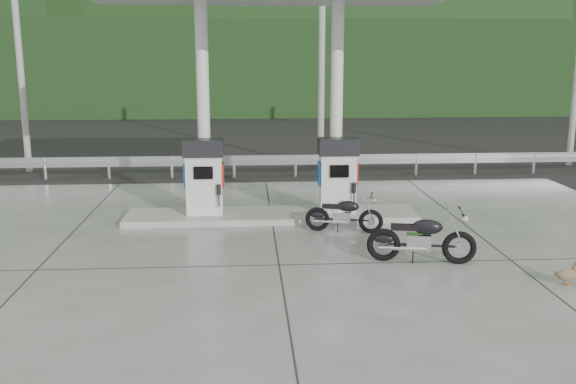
{
  "coord_description": "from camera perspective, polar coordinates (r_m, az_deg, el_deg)",
  "views": [
    {
      "loc": [
        -0.59,
        -12.55,
        3.95
      ],
      "look_at": [
        0.3,
        1.0,
        1.0
      ],
      "focal_mm": 40.0,
      "sensor_mm": 36.0,
      "label": 1
    }
  ],
  "objects": [
    {
      "name": "canopy_column_left",
      "position": [
        15.54,
        -7.53,
        7.42
      ],
      "size": [
        0.3,
        0.3,
        5.0
      ],
      "primitive_type": "cylinder",
      "color": "white",
      "rests_on": "pump_island"
    },
    {
      "name": "guardrail",
      "position": [
        20.82,
        -2.09,
        3.29
      ],
      "size": [
        26.0,
        0.16,
        1.42
      ],
      "primitive_type": null,
      "color": "#A8ACB0",
      "rests_on": "ground"
    },
    {
      "name": "duck",
      "position": [
        12.16,
        23.56,
        -6.79
      ],
      "size": [
        0.5,
        0.24,
        0.35
      ],
      "primitive_type": null,
      "rotation": [
        0.0,
        0.0,
        0.24
      ],
      "color": "brown",
      "rests_on": "forecourt_apron"
    },
    {
      "name": "ground",
      "position": [
        13.17,
        -1.02,
        -5.2
      ],
      "size": [
        160.0,
        160.0,
        0.0
      ],
      "primitive_type": "plane",
      "color": "black",
      "rests_on": "ground"
    },
    {
      "name": "forested_hills",
      "position": [
        72.66,
        -3.32,
        9.1
      ],
      "size": [
        100.0,
        40.0,
        140.0
      ],
      "primitive_type": null,
      "color": "black",
      "rests_on": "ground"
    },
    {
      "name": "utility_pole_b",
      "position": [
        22.21,
        3.02,
        12.36
      ],
      "size": [
        0.22,
        0.22,
        8.0
      ],
      "primitive_type": "cylinder",
      "color": "#9A9A94",
      "rests_on": "ground"
    },
    {
      "name": "motorcycle_right",
      "position": [
        12.52,
        11.77,
        -4.12
      ],
      "size": [
        2.01,
        0.99,
        0.91
      ],
      "primitive_type": null,
      "rotation": [
        0.0,
        0.0,
        -0.2
      ],
      "color": "black",
      "rests_on": "forecourt_apron"
    },
    {
      "name": "utility_pole_a",
      "position": [
        23.27,
        -22.8,
        11.44
      ],
      "size": [
        0.22,
        0.22,
        8.0
      ],
      "primitive_type": "cylinder",
      "color": "#9A9A94",
      "rests_on": "ground"
    },
    {
      "name": "pump_island",
      "position": [
        15.55,
        -1.47,
        -2.11
      ],
      "size": [
        7.0,
        1.4,
        0.15
      ],
      "primitive_type": "cube",
      "color": "#A09F95",
      "rests_on": "forecourt_apron"
    },
    {
      "name": "tree_band",
      "position": [
        42.57,
        -3.01,
        10.95
      ],
      "size": [
        80.0,
        6.0,
        6.0
      ],
      "primitive_type": "cube",
      "color": "black",
      "rests_on": "ground"
    },
    {
      "name": "road",
      "position": [
        24.38,
        -2.32,
        2.92
      ],
      "size": [
        60.0,
        7.0,
        0.01
      ],
      "primitive_type": "cube",
      "color": "black",
      "rests_on": "ground"
    },
    {
      "name": "motorcycle_left",
      "position": [
        14.39,
        5.0,
        -2.06
      ],
      "size": [
        1.7,
        0.88,
        0.77
      ],
      "primitive_type": null,
      "rotation": [
        0.0,
        0.0,
        -0.24
      ],
      "color": "black",
      "rests_on": "forecourt_apron"
    },
    {
      "name": "forecourt_apron",
      "position": [
        13.17,
        -1.02,
        -5.15
      ],
      "size": [
        18.0,
        14.0,
        0.02
      ],
      "primitive_type": "cube",
      "color": "slate",
      "rests_on": "ground"
    },
    {
      "name": "gas_pump_left",
      "position": [
        15.36,
        -7.46,
        1.34
      ],
      "size": [
        0.95,
        0.55,
        1.8
      ],
      "primitive_type": null,
      "color": "silver",
      "rests_on": "pump_island"
    },
    {
      "name": "canopy_column_right",
      "position": [
        15.66,
        4.33,
        7.53
      ],
      "size": [
        0.3,
        0.3,
        5.0
      ],
      "primitive_type": "cylinder",
      "color": "white",
      "rests_on": "pump_island"
    },
    {
      "name": "gas_pump_right",
      "position": [
        15.48,
        4.44,
        1.49
      ],
      "size": [
        0.95,
        0.55,
        1.8
      ],
      "primitive_type": null,
      "color": "silver",
      "rests_on": "pump_island"
    }
  ]
}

